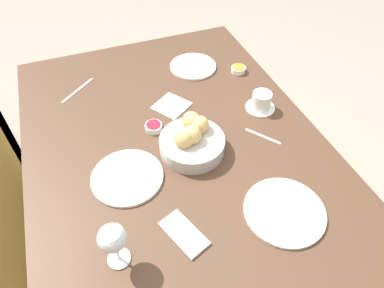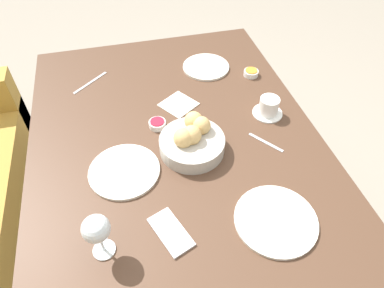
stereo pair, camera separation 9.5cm
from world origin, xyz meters
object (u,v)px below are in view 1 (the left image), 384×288
coffee_cup (261,102)px  spoon_coffee (263,136)px  bread_basket (192,140)px  plate_near_right (193,66)px  jam_bowl_honey (238,69)px  knife_silver (78,90)px  cell_phone (184,233)px  plate_near_left (284,211)px  wine_glass (112,239)px  plate_far_center (127,177)px  jam_bowl_berry (154,127)px  napkin (171,106)px

coffee_cup → spoon_coffee: 0.16m
bread_basket → plate_near_right: (0.47, -0.18, -0.04)m
spoon_coffee → jam_bowl_honey: bearing=-13.4°
bread_basket → knife_silver: bread_basket is taller
plate_near_right → spoon_coffee: size_ratio=1.76×
jam_bowl_honey → spoon_coffee: 0.42m
cell_phone → bread_basket: bearing=-24.6°
jam_bowl_honey → cell_phone: 0.84m
plate_near_right → knife_silver: bearing=88.6°
plate_near_left → coffee_cup: bearing=-19.8°
jam_bowl_honey → cell_phone: (-0.68, 0.50, -0.01)m
plate_near_right → coffee_cup: coffee_cup is taller
wine_glass → cell_phone: 0.22m
plate_near_left → wine_glass: (0.03, 0.50, 0.11)m
plate_far_center → jam_bowl_berry: size_ratio=3.69×
wine_glass → jam_bowl_honey: size_ratio=2.41×
knife_silver → plate_near_right: bearing=-91.4°
plate_near_right → plate_far_center: bearing=140.4°
cell_phone → plate_near_right: bearing=-22.6°
knife_silver → cell_phone: bearing=-166.2°
coffee_cup → spoon_coffee: (-0.15, 0.07, -0.03)m
bread_basket → knife_silver: 0.59m
coffee_cup → jam_bowl_berry: size_ratio=1.81×
bread_basket → knife_silver: size_ratio=1.53×
plate_near_left → napkin: size_ratio=1.46×
wine_glass → jam_bowl_berry: (0.46, -0.23, -0.10)m
jam_bowl_honey → knife_silver: (0.12, 0.70, -0.01)m
bread_basket → spoon_coffee: bearing=-98.1°
bread_basket → jam_bowl_honey: bearing=-44.6°
plate_near_right → jam_bowl_honey: bearing=-120.3°
plate_near_right → jam_bowl_berry: 0.44m
spoon_coffee → bread_basket: bearing=81.9°
wine_glass → jam_bowl_berry: bearing=-26.9°
plate_near_right → coffee_cup: 0.39m
spoon_coffee → cell_phone: 0.49m
wine_glass → plate_near_right: bearing=-33.2°
jam_bowl_berry → knife_silver: size_ratio=0.43×
jam_bowl_honey → plate_far_center: bearing=124.4°
wine_glass → spoon_coffee: size_ratio=1.30×
plate_far_center → jam_bowl_berry: 0.24m
knife_silver → plate_near_left: bearing=-148.7°
plate_near_right → jam_bowl_berry: size_ratio=3.27×
jam_bowl_berry → cell_phone: (-0.45, 0.04, -0.01)m
knife_silver → spoon_coffee: 0.80m
plate_far_center → jam_bowl_honey: 0.74m
jam_bowl_berry → napkin: 0.15m
bread_basket → wine_glass: 0.46m
wine_glass → napkin: (0.56, -0.34, -0.11)m
plate_near_right → jam_bowl_honey: (-0.10, -0.18, 0.01)m
jam_bowl_berry → spoon_coffee: size_ratio=0.54×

